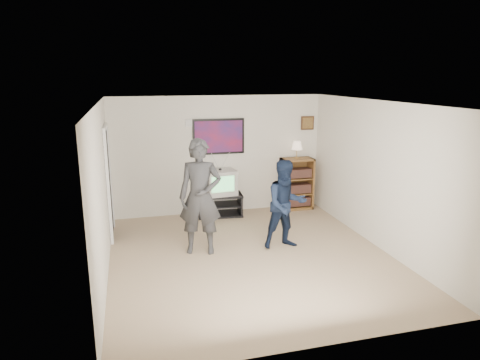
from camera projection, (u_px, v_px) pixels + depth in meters
name	position (u px, v px, depth m)	size (l,w,h in m)	color
room_shell	(246.00, 178.00, 7.05)	(4.51, 5.00, 2.51)	#957B5E
media_stand	(220.00, 205.00, 9.05)	(0.97, 0.60, 0.47)	black
crt_television	(220.00, 182.00, 8.94)	(0.61, 0.52, 0.52)	#ABABA6
bookshelf	(297.00, 184.00, 9.45)	(0.69, 0.40, 1.14)	#543919
table_lamp	(297.00, 150.00, 9.32)	(0.23, 0.23, 0.37)	beige
person_tall	(200.00, 197.00, 7.00)	(0.70, 0.46, 1.92)	#2F3032
person_short	(286.00, 205.00, 7.25)	(0.75, 0.58, 1.53)	black
controller_left	(198.00, 175.00, 7.18)	(0.03, 0.11, 0.03)	white
controller_right	(282.00, 186.00, 7.41)	(0.04, 0.13, 0.04)	white
poster	(219.00, 137.00, 8.96)	(1.10, 0.03, 0.75)	black
air_vent	(192.00, 123.00, 8.76)	(0.28, 0.02, 0.14)	white
small_picture	(307.00, 123.00, 9.40)	(0.30, 0.03, 0.30)	black
doorway	(108.00, 183.00, 7.74)	(0.03, 0.85, 2.00)	black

